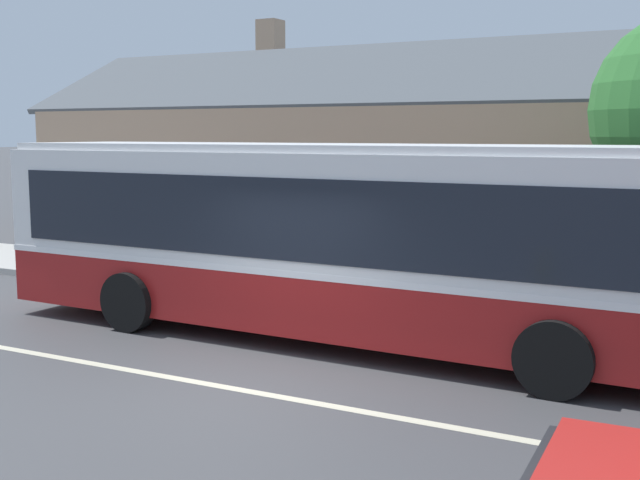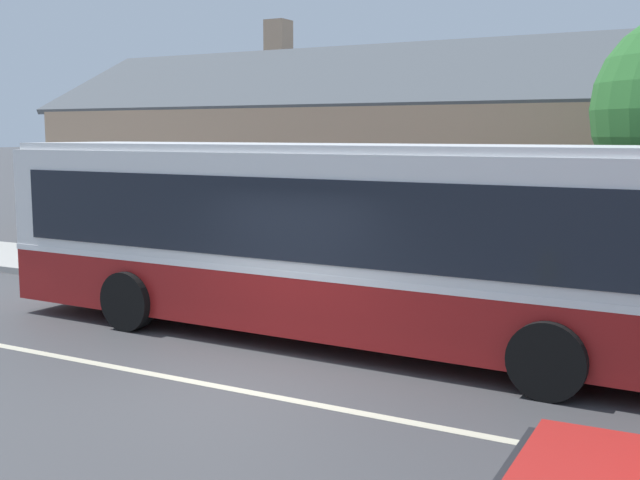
# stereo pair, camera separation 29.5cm
# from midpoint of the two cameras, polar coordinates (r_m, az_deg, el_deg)

# --- Properties ---
(ground_plane) EXTENTS (300.00, 300.00, 0.00)m
(ground_plane) POSITION_cam_midpoint_polar(r_m,az_deg,el_deg) (10.61, -5.83, -10.45)
(ground_plane) COLOR #424244
(sidewalk_far) EXTENTS (60.00, 3.00, 0.15)m
(sidewalk_far) POSITION_cam_midpoint_polar(r_m,az_deg,el_deg) (15.72, 6.81, -4.21)
(sidewalk_far) COLOR #ADAAA3
(sidewalk_far) RESTS_ON ground
(lane_divider_stripe) EXTENTS (60.00, 0.16, 0.01)m
(lane_divider_stripe) POSITION_cam_midpoint_polar(r_m,az_deg,el_deg) (10.61, -5.83, -10.43)
(lane_divider_stripe) COLOR beige
(lane_divider_stripe) RESTS_ON ground
(community_building) EXTENTS (24.44, 8.31, 6.89)m
(community_building) POSITION_cam_midpoint_polar(r_m,az_deg,el_deg) (22.94, 10.40, 4.51)
(community_building) COLOR tan
(community_building) RESTS_ON ground
(transit_bus) EXTENTS (12.08, 2.96, 3.11)m
(transit_bus) POSITION_cam_midpoint_polar(r_m,az_deg,el_deg) (12.64, 1.88, 0.31)
(transit_bus) COLOR maroon
(transit_bus) RESTS_ON ground
(bench_by_building) EXTENTS (1.73, 0.51, 0.94)m
(bench_by_building) POSITION_cam_midpoint_polar(r_m,az_deg,el_deg) (17.98, -10.42, -1.19)
(bench_by_building) COLOR #4C4C4C
(bench_by_building) RESTS_ON sidewalk_far
(bike_rack) EXTENTS (1.16, 0.06, 0.78)m
(bike_rack) POSITION_cam_midpoint_polar(r_m,az_deg,el_deg) (20.90, -18.34, 0.08)
(bike_rack) COLOR slate
(bike_rack) RESTS_ON sidewalk_far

